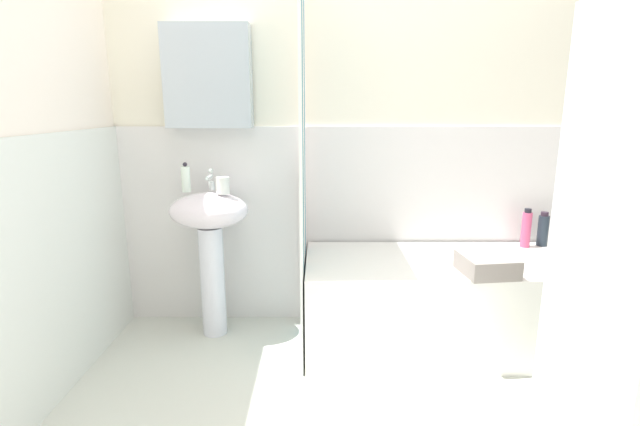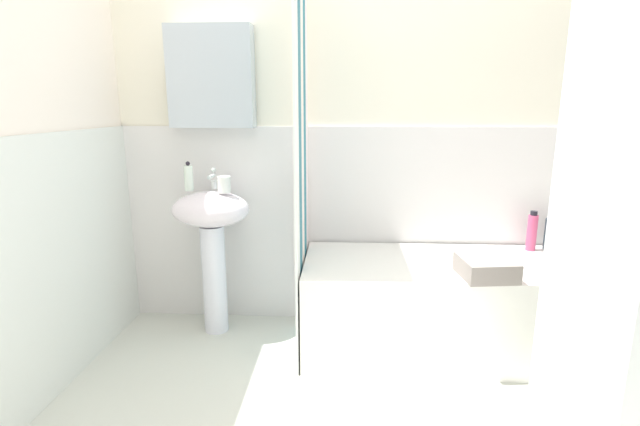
{
  "view_description": "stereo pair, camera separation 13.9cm",
  "coord_description": "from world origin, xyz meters",
  "px_view_note": "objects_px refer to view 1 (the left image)",
  "views": [
    {
      "loc": [
        -0.35,
        -1.51,
        1.32
      ],
      "look_at": [
        -0.34,
        0.83,
        0.78
      ],
      "focal_mm": 26.16,
      "sensor_mm": 36.0,
      "label": 1
    },
    {
      "loc": [
        -0.21,
        -1.51,
        1.32
      ],
      "look_at": [
        -0.34,
        0.83,
        0.78
      ],
      "focal_mm": 26.16,
      "sensor_mm": 36.0,
      "label": 2
    }
  ],
  "objects_px": {
    "soap_dispenser": "(184,179)",
    "lotion_bottle": "(562,230)",
    "conditioner_bottle": "(524,229)",
    "sink": "(208,232)",
    "towel_folded": "(485,264)",
    "shampoo_bottle": "(541,230)",
    "toothbrush_cup": "(221,185)",
    "bathtub": "(451,302)"
  },
  "relations": [
    {
      "from": "bathtub",
      "to": "sink",
      "type": "bearing_deg",
      "value": 174.21
    },
    {
      "from": "soap_dispenser",
      "to": "bathtub",
      "type": "height_order",
      "value": "soap_dispenser"
    },
    {
      "from": "towel_folded",
      "to": "conditioner_bottle",
      "type": "bearing_deg",
      "value": 49.73
    },
    {
      "from": "bathtub",
      "to": "shampoo_bottle",
      "type": "relative_size",
      "value": 7.91
    },
    {
      "from": "sink",
      "to": "bathtub",
      "type": "xyz_separation_m",
      "value": [
        1.36,
        -0.14,
        -0.37
      ]
    },
    {
      "from": "toothbrush_cup",
      "to": "shampoo_bottle",
      "type": "height_order",
      "value": "toothbrush_cup"
    },
    {
      "from": "lotion_bottle",
      "to": "shampoo_bottle",
      "type": "height_order",
      "value": "shampoo_bottle"
    },
    {
      "from": "toothbrush_cup",
      "to": "bathtub",
      "type": "bearing_deg",
      "value": -5.31
    },
    {
      "from": "shampoo_bottle",
      "to": "toothbrush_cup",
      "type": "bearing_deg",
      "value": -175.76
    },
    {
      "from": "shampoo_bottle",
      "to": "soap_dispenser",
      "type": "bearing_deg",
      "value": -177.75
    },
    {
      "from": "lotion_bottle",
      "to": "conditioner_bottle",
      "type": "distance_m",
      "value": 0.24
    },
    {
      "from": "toothbrush_cup",
      "to": "lotion_bottle",
      "type": "bearing_deg",
      "value": 4.0
    },
    {
      "from": "conditioner_bottle",
      "to": "sink",
      "type": "bearing_deg",
      "value": -177.13
    },
    {
      "from": "bathtub",
      "to": "shampoo_bottle",
      "type": "xyz_separation_m",
      "value": [
        0.58,
        0.26,
        0.35
      ]
    },
    {
      "from": "shampoo_bottle",
      "to": "sink",
      "type": "bearing_deg",
      "value": -176.54
    },
    {
      "from": "conditioner_bottle",
      "to": "towel_folded",
      "type": "relative_size",
      "value": 0.94
    },
    {
      "from": "towel_folded",
      "to": "lotion_bottle",
      "type": "bearing_deg",
      "value": 37.58
    },
    {
      "from": "bathtub",
      "to": "shampoo_bottle",
      "type": "bearing_deg",
      "value": 23.64
    },
    {
      "from": "conditioner_bottle",
      "to": "towel_folded",
      "type": "bearing_deg",
      "value": -130.27
    },
    {
      "from": "soap_dispenser",
      "to": "conditioner_bottle",
      "type": "distance_m",
      "value": 1.98
    },
    {
      "from": "soap_dispenser",
      "to": "sink",
      "type": "bearing_deg",
      "value": -15.82
    },
    {
      "from": "shampoo_bottle",
      "to": "towel_folded",
      "type": "height_order",
      "value": "shampoo_bottle"
    },
    {
      "from": "shampoo_bottle",
      "to": "towel_folded",
      "type": "relative_size",
      "value": 0.84
    },
    {
      "from": "sink",
      "to": "toothbrush_cup",
      "type": "height_order",
      "value": "toothbrush_cup"
    },
    {
      "from": "lotion_bottle",
      "to": "soap_dispenser",
      "type": "bearing_deg",
      "value": -177.85
    },
    {
      "from": "soap_dispenser",
      "to": "conditioner_bottle",
      "type": "height_order",
      "value": "soap_dispenser"
    },
    {
      "from": "bathtub",
      "to": "soap_dispenser",
      "type": "bearing_deg",
      "value": 173.33
    },
    {
      "from": "sink",
      "to": "bathtub",
      "type": "bearing_deg",
      "value": -5.79
    },
    {
      "from": "soap_dispenser",
      "to": "toothbrush_cup",
      "type": "distance_m",
      "value": 0.23
    },
    {
      "from": "bathtub",
      "to": "conditioner_bottle",
      "type": "xyz_separation_m",
      "value": [
        0.47,
        0.23,
        0.36
      ]
    },
    {
      "from": "bathtub",
      "to": "towel_folded",
      "type": "height_order",
      "value": "towel_folded"
    },
    {
      "from": "conditioner_bottle",
      "to": "lotion_bottle",
      "type": "bearing_deg",
      "value": 6.43
    },
    {
      "from": "shampoo_bottle",
      "to": "towel_folded",
      "type": "xyz_separation_m",
      "value": [
        -0.49,
        -0.48,
        -0.05
      ]
    },
    {
      "from": "soap_dispenser",
      "to": "lotion_bottle",
      "type": "relative_size",
      "value": 0.84
    },
    {
      "from": "lotion_bottle",
      "to": "shampoo_bottle",
      "type": "xyz_separation_m",
      "value": [
        -0.13,
        -0.0,
        0.0
      ]
    },
    {
      "from": "toothbrush_cup",
      "to": "towel_folded",
      "type": "height_order",
      "value": "toothbrush_cup"
    },
    {
      "from": "toothbrush_cup",
      "to": "shampoo_bottle",
      "type": "xyz_separation_m",
      "value": [
        1.85,
        0.14,
        -0.29
      ]
    },
    {
      "from": "sink",
      "to": "soap_dispenser",
      "type": "relative_size",
      "value": 5.07
    },
    {
      "from": "shampoo_bottle",
      "to": "conditioner_bottle",
      "type": "relative_size",
      "value": 0.89
    },
    {
      "from": "towel_folded",
      "to": "soap_dispenser",
      "type": "bearing_deg",
      "value": 165.9
    },
    {
      "from": "soap_dispenser",
      "to": "shampoo_bottle",
      "type": "relative_size",
      "value": 0.81
    },
    {
      "from": "toothbrush_cup",
      "to": "lotion_bottle",
      "type": "distance_m",
      "value": 2.01
    }
  ]
}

